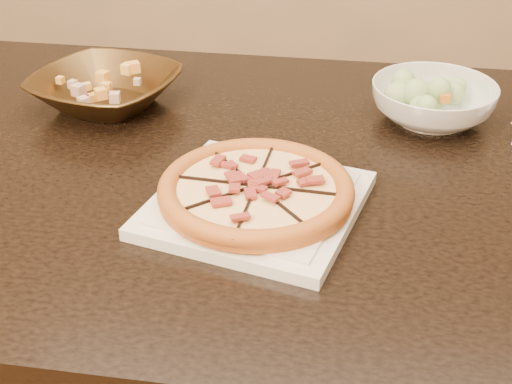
% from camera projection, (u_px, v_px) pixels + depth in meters
% --- Properties ---
extents(dining_table, '(1.53, 1.03, 0.75)m').
position_uv_depth(dining_table, '(213.00, 209.00, 1.20)').
color(dining_table, black).
rests_on(dining_table, floor).
extents(plate, '(0.35, 0.35, 0.02)m').
position_uv_depth(plate, '(256.00, 204.00, 1.02)').
color(plate, silver).
rests_on(plate, dining_table).
extents(pizza, '(0.28, 0.28, 0.03)m').
position_uv_depth(pizza, '(256.00, 190.00, 1.01)').
color(pizza, '#AA5B23').
rests_on(pizza, plate).
extents(bronze_bowl, '(0.32, 0.32, 0.06)m').
position_uv_depth(bronze_bowl, '(106.00, 90.00, 1.31)').
color(bronze_bowl, '#50381C').
rests_on(bronze_bowl, dining_table).
extents(mixed_dish, '(0.11, 0.12, 0.03)m').
position_uv_depth(mixed_dish, '(102.00, 66.00, 1.29)').
color(mixed_dish, tan).
rests_on(mixed_dish, bronze_bowl).
extents(salad_bowl, '(0.28, 0.28, 0.07)m').
position_uv_depth(salad_bowl, '(433.00, 102.00, 1.26)').
color(salad_bowl, silver).
rests_on(salad_bowl, dining_table).
extents(salad, '(0.11, 0.10, 0.04)m').
position_uv_depth(salad, '(436.00, 75.00, 1.23)').
color(salad, '#9ABD70').
rests_on(salad, salad_bowl).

